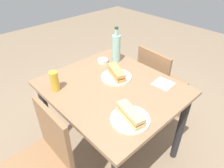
{
  "coord_description": "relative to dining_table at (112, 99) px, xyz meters",
  "views": [
    {
      "loc": [
        0.92,
        -0.86,
        1.67
      ],
      "look_at": [
        0.0,
        0.0,
        0.79
      ],
      "focal_mm": 32.19,
      "sensor_mm": 36.0,
      "label": 1
    }
  ],
  "objects": [
    {
      "name": "knife_near",
      "position": [
        -0.05,
        0.17,
        0.14
      ],
      "size": [
        0.15,
        0.11,
        0.01
      ],
      "color": "silver",
      "rests_on": "plate_near"
    },
    {
      "name": "chair_near",
      "position": [
        0.03,
        -0.64,
        -0.14
      ],
      "size": [
        0.4,
        0.4,
        0.88
      ],
      "color": "#936B47",
      "rests_on": "ground"
    },
    {
      "name": "chair_far",
      "position": [
        -0.01,
        0.64,
        -0.14
      ],
      "size": [
        0.43,
        0.43,
        0.88
      ],
      "color": "#936B47",
      "rests_on": "ground"
    },
    {
      "name": "baguette_sandwich_far",
      "position": [
        0.34,
        -0.17,
        0.17
      ],
      "size": [
        0.23,
        0.12,
        0.07
      ],
      "color": "#DBB77A",
      "rests_on": "plate_far"
    },
    {
      "name": "dining_table",
      "position": [
        0.0,
        0.0,
        0.0
      ],
      "size": [
        1.02,
        0.89,
        0.77
      ],
      "color": "#997251",
      "rests_on": "ground"
    },
    {
      "name": "paper_napkin",
      "position": [
        0.25,
        0.32,
        0.13
      ],
      "size": [
        0.15,
        0.15,
        0.0
      ],
      "primitive_type": "cube",
      "rotation": [
        0.0,
        0.0,
        0.08
      ],
      "color": "white",
      "rests_on": "dining_table"
    },
    {
      "name": "olive_bowl",
      "position": [
        -0.34,
        0.2,
        0.14
      ],
      "size": [
        0.1,
        0.1,
        0.03
      ],
      "primitive_type": "cylinder",
      "color": "silver",
      "rests_on": "dining_table"
    },
    {
      "name": "knife_far",
      "position": [
        0.35,
        -0.11,
        0.14
      ],
      "size": [
        0.16,
        0.09,
        0.01
      ],
      "color": "silver",
      "rests_on": "plate_far"
    },
    {
      "name": "water_bottle",
      "position": [
        -0.27,
        0.31,
        0.26
      ],
      "size": [
        0.08,
        0.08,
        0.32
      ],
      "color": "#99C6B7",
      "rests_on": "dining_table"
    },
    {
      "name": "plate_far",
      "position": [
        0.34,
        -0.17,
        0.13
      ],
      "size": [
        0.25,
        0.25,
        0.01
      ],
      "primitive_type": "cylinder",
      "color": "silver",
      "rests_on": "dining_table"
    },
    {
      "name": "ground_plane",
      "position": [
        0.0,
        0.0,
        -0.65
      ],
      "size": [
        8.0,
        8.0,
        0.0
      ],
      "primitive_type": "plane",
      "color": "#8C755B"
    },
    {
      "name": "plate_near",
      "position": [
        -0.06,
        0.11,
        0.13
      ],
      "size": [
        0.25,
        0.25,
        0.01
      ],
      "primitive_type": "cylinder",
      "color": "silver",
      "rests_on": "dining_table"
    },
    {
      "name": "baguette_sandwich_near",
      "position": [
        -0.06,
        0.11,
        0.17
      ],
      "size": [
        0.23,
        0.15,
        0.07
      ],
      "color": "tan",
      "rests_on": "plate_near"
    },
    {
      "name": "beer_glass",
      "position": [
        -0.26,
        -0.34,
        0.2
      ],
      "size": [
        0.06,
        0.06,
        0.15
      ],
      "primitive_type": "cylinder",
      "color": "gold",
      "rests_on": "dining_table"
    }
  ]
}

